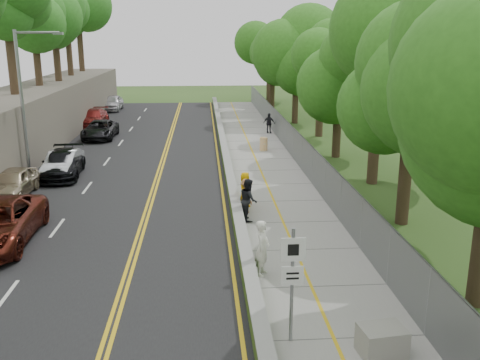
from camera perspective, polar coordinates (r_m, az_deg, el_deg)
ground at (r=17.08m, az=0.20°, el=-11.67°), size 140.00×140.00×0.00m
road at (r=31.45m, az=-11.69°, el=0.72°), size 11.20×66.00×0.04m
sidewalk at (r=31.37m, az=2.85°, el=0.99°), size 4.20×66.00×0.05m
jersey_barrier at (r=31.12m, az=-1.36°, el=1.41°), size 0.42×66.00×0.60m
chainlink_fence at (r=31.46m, az=6.68°, el=2.78°), size 0.04×66.00×2.00m
trees_fenceside at (r=31.27m, az=11.38°, el=13.60°), size 7.00×66.00×14.00m
streetlight at (r=30.80m, az=-21.87°, el=8.40°), size 2.52×0.22×8.00m
signpost at (r=13.64m, az=5.61°, el=-9.84°), size 0.62×0.09×3.10m
construction_barrel at (r=36.72m, az=2.53°, el=3.86°), size 0.55×0.55×0.90m
concrete_block at (r=14.23m, az=14.90°, el=-16.25°), size 1.20×0.96×0.73m
car_3 at (r=31.50m, az=-18.38°, el=1.66°), size 2.39×5.11×1.44m
car_4 at (r=28.41m, az=-23.05°, el=-0.27°), size 1.72×4.10×1.38m
car_5 at (r=31.50m, az=-18.38°, el=1.64°), size 1.53×4.32×1.42m
car_6 at (r=42.45m, az=-14.70°, el=5.23°), size 2.29×4.92×1.36m
car_7 at (r=48.28m, az=-15.37°, el=6.40°), size 2.12×5.05×1.45m
car_8 at (r=58.25m, az=-13.46°, el=8.02°), size 1.97×4.72×1.60m
painter_0 at (r=24.59m, az=0.52°, el=-1.00°), size 0.68×0.88×1.61m
painter_1 at (r=17.63m, az=2.41°, el=-7.25°), size 0.67×0.80×1.88m
painter_2 at (r=22.71m, az=0.91°, el=-2.11°), size 0.78×0.95×1.82m
painter_3 at (r=23.77m, az=0.69°, el=-1.68°), size 0.85×1.12×1.53m
person_far at (r=43.32m, az=3.13°, el=6.07°), size 1.02×0.75×1.61m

